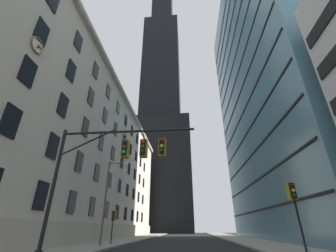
{
  "coord_description": "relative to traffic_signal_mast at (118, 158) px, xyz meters",
  "views": [
    {
      "loc": [
        0.89,
        -9.0,
        1.65
      ],
      "look_at": [
        -1.77,
        19.34,
        15.11
      ],
      "focal_mm": 23.06,
      "sensor_mm": 36.0,
      "label": 1
    }
  ],
  "objects": [
    {
      "name": "station_building",
      "position": [
        -15.98,
        23.54,
        7.36
      ],
      "size": [
        16.8,
        64.26,
        25.24
      ],
      "color": "beige",
      "rests_on": "ground"
    },
    {
      "name": "traffic_light_far_left",
      "position": [
        -4.31,
        13.18,
        -2.54
      ],
      "size": [
        0.4,
        0.63,
        3.23
      ],
      "color": "black",
      "rests_on": "sidewalk_left"
    },
    {
      "name": "dark_skyscraper",
      "position": [
        -7.06,
        73.24,
        53.92
      ],
      "size": [
        24.61,
        24.61,
        197.62
      ],
      "color": "black",
      "rests_on": "ground"
    },
    {
      "name": "street_lamppost",
      "position": [
        -4.36,
        11.03,
        -0.31
      ],
      "size": [
        2.22,
        0.32,
        8.1
      ],
      "color": "#47474C",
      "rests_on": "sidewalk_left"
    },
    {
      "name": "traffic_signal_mast",
      "position": [
        0.0,
        0.0,
        0.0
      ],
      "size": [
        8.08,
        0.63,
        6.96
      ],
      "color": "black",
      "rests_on": "sidewalk_left"
    },
    {
      "name": "traffic_light_near_right",
      "position": [
        10.11,
        2.39,
        -1.86
      ],
      "size": [
        0.4,
        0.63,
        4.01
      ],
      "color": "black",
      "rests_on": "sidewalk_right"
    },
    {
      "name": "glass_office_midrise",
      "position": [
        22.84,
        23.62,
        22.12
      ],
      "size": [
        17.63,
        38.39,
        54.71
      ],
      "color": "teal",
      "rests_on": "ground"
    }
  ]
}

